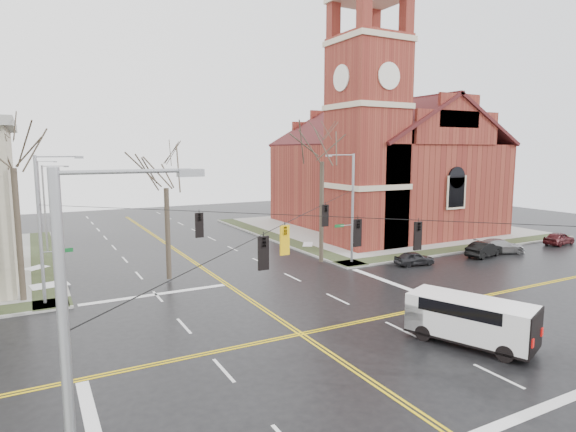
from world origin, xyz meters
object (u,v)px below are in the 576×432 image
streetlight_north_b (41,189)px  tree_nw_far (13,159)px  church (378,159)px  tree_nw_near (166,182)px  signal_pole_ne (351,205)px  signal_pole_nw (43,225)px  signal_pole_sw (79,396)px  parked_car_a (414,258)px  cargo_van (465,317)px  tree_ne (322,155)px  parked_car_b (484,249)px  streetlight_north_a (46,205)px  parked_car_c (500,246)px  parked_car_d (559,238)px

streetlight_north_b → tree_nw_far: (-2.01, -35.18, 4.44)m
church → tree_nw_near: bearing=-158.1°
tree_nw_far → tree_nw_near: (9.32, 0.64, -1.72)m
signal_pole_ne → signal_pole_nw: (-22.64, 0.00, 0.00)m
signal_pole_sw → parked_car_a: bearing=36.6°
cargo_van → church: bearing=36.2°
signal_pole_nw → tree_nw_near: tree_nw_near is taller
tree_nw_far → tree_ne: 21.96m
parked_car_a → parked_car_b: parked_car_b is taller
streetlight_north_b → parked_car_a: 47.59m
signal_pole_nw → streetlight_north_a: 16.52m
parked_car_c → church: bearing=25.0°
parked_car_c → parked_car_d: bearing=-70.5°
signal_pole_nw → tree_ne: bearing=3.6°
signal_pole_nw → parked_car_c: signal_pole_nw is taller
signal_pole_sw → tree_nw_near: size_ratio=0.91×
parked_car_c → tree_nw_near: tree_nw_near is taller
signal_pole_ne → parked_car_b: size_ratio=2.21×
cargo_van → parked_car_c: (19.49, 13.24, -0.68)m
streetlight_north_a → tree_nw_far: bearing=-97.5°
signal_pole_nw → tree_nw_far: (-1.34, 1.32, 3.96)m
signal_pole_sw → tree_nw_far: bearing=93.2°
streetlight_north_a → streetlight_north_b: size_ratio=1.00×
tree_nw_far → tree_nw_near: bearing=3.9°
signal_pole_nw → signal_pole_sw: size_ratio=1.00×
signal_pole_sw → cargo_van: (17.86, 6.69, -3.61)m
signal_pole_ne → signal_pole_nw: same height
streetlight_north_b → tree_ne: (19.95, -35.20, 4.58)m
streetlight_north_a → parked_car_c: (36.68, -19.58, -3.81)m
church → signal_pole_sw: bearing=-134.8°
streetlight_north_b → parked_car_a: bearing=-56.2°
church → parked_car_b: (-1.31, -16.71, -7.76)m
signal_pole_sw → parked_car_c: size_ratio=1.99×
parked_car_a → parked_car_b: 7.75m
parked_car_d → tree_ne: size_ratio=0.31×
streetlight_north_a → parked_car_a: 32.98m
church → tree_nw_far: bearing=-162.3°
streetlight_north_a → tree_nw_far: tree_nw_far is taller
church → signal_pole_ne: size_ratio=3.06×
tree_nw_far → tree_ne: tree_ne is taller
tree_nw_far → signal_pole_sw: bearing=-86.8°
church → tree_ne: bearing=-142.2°
church → signal_pole_sw: 51.29m
parked_car_b → church: bearing=-15.2°
parked_car_b → tree_nw_far: (-36.12, 4.75, 8.24)m
signal_pole_ne → parked_car_b: bearing=-15.8°
signal_pole_nw → tree_ne: tree_ne is taller
parked_car_c → tree_nw_near: 30.51m
signal_pole_nw → parked_car_b: size_ratio=2.21×
streetlight_north_b → parked_car_c: 54.10m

